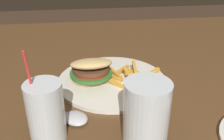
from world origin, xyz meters
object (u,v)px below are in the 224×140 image
Objects in this scene: beer_glass at (146,116)px; juice_glass at (46,114)px; meal_plate_near at (104,76)px; spoon at (74,117)px.

beer_glass is 0.20m from juice_glass.
beer_glass reaches higher than meal_plate_near.
spoon is at bearing -31.98° from beer_glass.
spoon is (-0.05, -0.05, -0.05)m from juice_glass.
beer_glass is 0.18m from spoon.
meal_plate_near is 0.26m from beer_glass.
meal_plate_near is 2.24× the size of beer_glass.
juice_glass is 0.09m from spoon.
spoon is at bearing 62.10° from meal_plate_near.
beer_glass is at bearing 103.29° from meal_plate_near.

